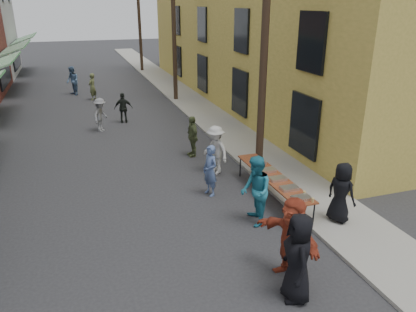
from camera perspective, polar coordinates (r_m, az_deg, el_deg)
ground at (r=11.04m, az=-6.80°, el=-10.85°), size 120.00×120.00×0.00m
sidewalk at (r=25.81m, az=-3.02°, el=8.05°), size 2.20×60.00×0.10m
building_ochre at (r=26.57m, az=10.90°, el=18.87°), size 10.00×28.00×10.00m
utility_pole_near at (r=13.72m, az=7.95°, el=15.35°), size 0.26×0.26×9.00m
utility_pole_mid at (r=25.02m, az=-4.84°, el=17.90°), size 0.26×0.26×9.00m
utility_pole_far at (r=36.76m, az=-9.66°, el=18.63°), size 0.26×0.26×9.00m
serving_table at (r=12.67m, az=9.13°, el=-2.96°), size 0.70×4.00×0.75m
catering_tray_sausage at (r=11.36m, az=12.98°, el=-5.76°), size 0.50×0.33×0.08m
catering_tray_foil_b at (r=11.85m, az=11.37°, el=-4.45°), size 0.50×0.33×0.08m
catering_tray_buns at (r=12.40m, az=9.79°, el=-3.16°), size 0.50×0.33×0.08m
catering_tray_foil_d at (r=12.97m, az=8.35°, el=-1.97°), size 0.50×0.33×0.08m
catering_tray_buns_end at (r=13.55m, az=7.03°, el=-0.89°), size 0.50×0.33×0.08m
condiment_jar_a at (r=11.02m, az=12.79°, el=-6.60°), size 0.07×0.07×0.08m
condiment_jar_b at (r=11.10m, az=12.53°, el=-6.38°), size 0.07×0.07×0.08m
condiment_jar_c at (r=11.17m, az=12.27°, el=-6.16°), size 0.07×0.07×0.08m
cup_stack at (r=11.26m, az=14.51°, el=-6.03°), size 0.08×0.08×0.12m
guest_front_a at (r=8.58m, az=12.54°, el=-13.81°), size 0.83×1.07×1.94m
guest_front_b at (r=12.71m, az=0.31°, el=-2.07°), size 0.55×0.69×1.65m
guest_front_c at (r=11.08m, az=6.70°, el=-4.93°), size 0.91×1.08×1.97m
guest_front_d at (r=14.32m, az=1.07°, el=0.86°), size 1.03×1.29×1.75m
guest_front_e at (r=15.99m, az=-2.22°, el=2.79°), size 0.46×0.98×1.63m
guest_queue_back at (r=9.15m, az=11.66°, el=-11.31°), size 1.02×1.89×1.95m
server at (r=11.59m, az=18.22°, el=-4.88°), size 0.80×0.97×1.70m
passerby_left at (r=19.78m, az=-14.88°, el=5.60°), size 1.04×1.19×1.59m
passerby_mid at (r=20.98m, az=-11.81°, el=6.63°), size 0.94×0.51×1.53m
passerby_right at (r=26.52m, az=-15.96°, el=9.35°), size 0.66×0.72×1.66m
passerby_far at (r=28.34m, az=-18.50°, el=9.98°), size 0.99×1.10×1.85m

